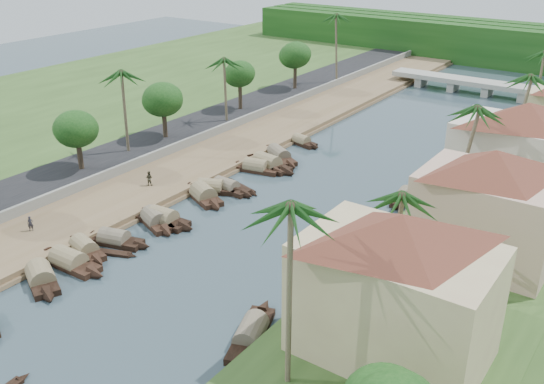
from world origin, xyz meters
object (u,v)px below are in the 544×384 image
Objects in this scene: sampan_1 at (41,278)px; building_near at (396,285)px; bridge at (471,83)px; person_near at (30,224)px.

building_near is at bearing 38.98° from sampan_1.
sampan_1 is at bearing -96.42° from bridge.
bridge is 81.48m from sampan_1.
bridge is 76.54m from building_near.
building_near reaches higher than person_near.
sampan_1 is at bearing -79.99° from person_near.
building_near is 29.56m from sampan_1.
person_near is (-16.37, -76.69, -0.19)m from bridge.
bridge is at bearing 108.64° from sampan_1.
bridge reaches higher than person_near.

